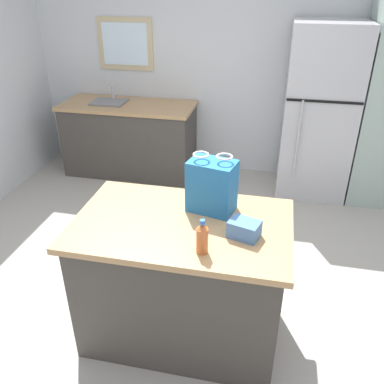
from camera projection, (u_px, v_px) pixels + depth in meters
name	position (u px, v px, depth m)	size (l,w,h in m)	color
ground	(190.00, 296.00, 3.19)	(5.99, 5.99, 0.00)	#ADA89E
back_wall	(234.00, 66.00, 4.72)	(4.97, 0.13, 2.58)	silver
kitchen_island	(183.00, 279.00, 2.68)	(1.34, 0.85, 0.91)	#423D38
refrigerator	(319.00, 113.00, 4.34)	(0.74, 0.74, 1.85)	#B7B7BC
sink_counter	(130.00, 138.00, 5.00)	(1.60, 0.68, 1.07)	#423D38
shopping_bag	(212.00, 186.00, 2.51)	(0.32, 0.25, 0.38)	#236BAD
small_box	(244.00, 229.00, 2.30)	(0.17, 0.13, 0.10)	#4775B7
bottle	(202.00, 238.00, 2.15)	(0.07, 0.07, 0.21)	#C66633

